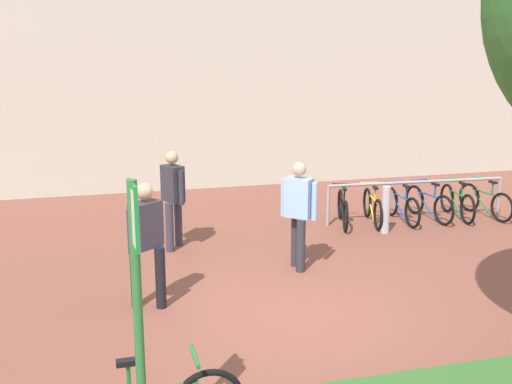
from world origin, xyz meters
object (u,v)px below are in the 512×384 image
Objects in this scene: person_suited_navy at (173,193)px; bike_rack_cluster at (415,204)px; parking_sign_post at (137,285)px; person_casual_tan at (299,209)px; person_suited_dark at (146,238)px; bollard_steel at (386,210)px.

bike_rack_cluster is at bearing 5.98° from person_suited_navy.
person_casual_tan is at bearing 56.22° from parking_sign_post.
person_suited_navy reaches higher than bike_rack_cluster.
person_suited_dark is 1.00× the size of person_suited_navy.
parking_sign_post is 3.30m from person_suited_dark.
parking_sign_post is 0.65× the size of bike_rack_cluster.
bike_rack_cluster is 1.17m from bollard_steel.
parking_sign_post is 7.51m from bollard_steel.
bollard_steel is at bearing -1.65° from person_suited_navy.
person_suited_dark reaches higher than bike_rack_cluster.
person_suited_dark is (-4.63, -2.29, 0.53)m from bollard_steel.
person_suited_dark is at bearing -159.78° from person_casual_tan.
bike_rack_cluster is 3.83m from person_casual_tan.
person_casual_tan reaches higher than bike_rack_cluster.
person_suited_dark is at bearing -105.42° from person_suited_navy.
person_suited_navy is at bearing 139.21° from person_casual_tan.
parking_sign_post is 1.43× the size of person_suited_navy.
person_suited_dark and person_suited_navy have the same top height.
bollard_steel is at bearing 32.42° from person_casual_tan.
person_suited_dark is 2.58m from person_casual_tan.
bollard_steel reaches higher than bike_rack_cluster.
parking_sign_post is 5.76m from person_suited_navy.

